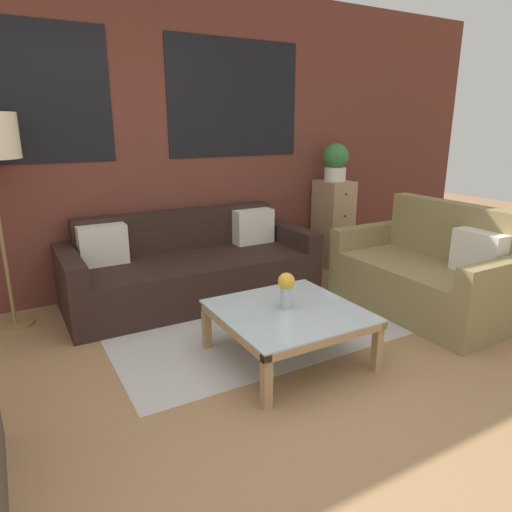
{
  "coord_description": "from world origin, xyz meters",
  "views": [
    {
      "loc": [
        -1.2,
        -1.81,
        1.57
      ],
      "look_at": [
        0.52,
        1.23,
        0.55
      ],
      "focal_mm": 32.0,
      "sensor_mm": 36.0,
      "label": 1
    }
  ],
  "objects_px": {
    "couch_dark": "(192,269)",
    "settee_vintage": "(426,275)",
    "coffee_table": "(288,317)",
    "potted_plant": "(336,161)",
    "drawer_cabinet": "(333,223)",
    "flower_vase": "(286,287)"
  },
  "relations": [
    {
      "from": "settee_vintage",
      "to": "couch_dark",
      "type": "bearing_deg",
      "value": 143.08
    },
    {
      "from": "drawer_cabinet",
      "to": "potted_plant",
      "type": "distance_m",
      "value": 0.69
    },
    {
      "from": "settee_vintage",
      "to": "flower_vase",
      "type": "xyz_separation_m",
      "value": [
        -1.53,
        -0.12,
        0.2
      ]
    },
    {
      "from": "drawer_cabinet",
      "to": "potted_plant",
      "type": "xyz_separation_m",
      "value": [
        0.0,
        0.0,
        0.69
      ]
    },
    {
      "from": "drawer_cabinet",
      "to": "flower_vase",
      "type": "bearing_deg",
      "value": -136.46
    },
    {
      "from": "couch_dark",
      "to": "settee_vintage",
      "type": "xyz_separation_m",
      "value": [
        1.66,
        -1.25,
        0.03
      ]
    },
    {
      "from": "couch_dark",
      "to": "potted_plant",
      "type": "relative_size",
      "value": 5.57
    },
    {
      "from": "couch_dark",
      "to": "coffee_table",
      "type": "height_order",
      "value": "couch_dark"
    },
    {
      "from": "settee_vintage",
      "to": "drawer_cabinet",
      "type": "distance_m",
      "value": 1.47
    },
    {
      "from": "settee_vintage",
      "to": "flower_vase",
      "type": "bearing_deg",
      "value": -175.47
    },
    {
      "from": "couch_dark",
      "to": "drawer_cabinet",
      "type": "relative_size",
      "value": 2.35
    },
    {
      "from": "coffee_table",
      "to": "potted_plant",
      "type": "xyz_separation_m",
      "value": [
        1.66,
        1.61,
        0.86
      ]
    },
    {
      "from": "coffee_table",
      "to": "flower_vase",
      "type": "distance_m",
      "value": 0.2
    },
    {
      "from": "coffee_table",
      "to": "potted_plant",
      "type": "height_order",
      "value": "potted_plant"
    },
    {
      "from": "potted_plant",
      "to": "flower_vase",
      "type": "distance_m",
      "value": 2.38
    },
    {
      "from": "coffee_table",
      "to": "drawer_cabinet",
      "type": "distance_m",
      "value": 2.32
    },
    {
      "from": "settee_vintage",
      "to": "potted_plant",
      "type": "bearing_deg",
      "value": 84.69
    },
    {
      "from": "coffee_table",
      "to": "drawer_cabinet",
      "type": "relative_size",
      "value": 0.96
    },
    {
      "from": "couch_dark",
      "to": "flower_vase",
      "type": "distance_m",
      "value": 1.4
    },
    {
      "from": "coffee_table",
      "to": "flower_vase",
      "type": "relative_size",
      "value": 3.64
    },
    {
      "from": "drawer_cabinet",
      "to": "flower_vase",
      "type": "distance_m",
      "value": 2.29
    },
    {
      "from": "coffee_table",
      "to": "potted_plant",
      "type": "relative_size",
      "value": 2.27
    }
  ]
}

